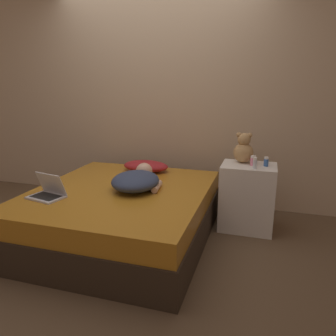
{
  "coord_description": "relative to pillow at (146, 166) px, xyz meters",
  "views": [
    {
      "loc": [
        1.28,
        -2.66,
        1.48
      ],
      "look_at": [
        0.4,
        0.23,
        0.67
      ],
      "focal_mm": 35.0,
      "sensor_mm": 36.0,
      "label": 1
    }
  ],
  "objects": [
    {
      "name": "pillow",
      "position": [
        0.0,
        0.0,
        0.0
      ],
      "size": [
        0.51,
        0.3,
        0.12
      ],
      "color": "maroon",
      "rests_on": "bed"
    },
    {
      "name": "bed",
      "position": [
        0.0,
        -0.67,
        -0.31
      ],
      "size": [
        1.61,
        1.8,
        0.49
      ],
      "color": "#2D2319",
      "rests_on": "ground_plane"
    },
    {
      "name": "nightstand",
      "position": [
        1.13,
        -0.1,
        -0.22
      ],
      "size": [
        0.53,
        0.4,
        0.67
      ],
      "color": "silver",
      "rests_on": "ground_plane"
    },
    {
      "name": "bottle_pink",
      "position": [
        1.17,
        -0.1,
        0.17
      ],
      "size": [
        0.05,
        0.05,
        0.1
      ],
      "color": "pink",
      "rests_on": "nightstand"
    },
    {
      "name": "bottle_blue",
      "position": [
        1.29,
        -0.1,
        0.17
      ],
      "size": [
        0.04,
        0.04,
        0.09
      ],
      "color": "#3866B2",
      "rests_on": "nightstand"
    },
    {
      "name": "bottle_clear",
      "position": [
        1.19,
        -0.23,
        0.17
      ],
      "size": [
        0.04,
        0.04,
        0.11
      ],
      "color": "silver",
      "rests_on": "nightstand"
    },
    {
      "name": "person_lying",
      "position": [
        0.13,
        -0.59,
        0.02
      ],
      "size": [
        0.5,
        0.71,
        0.17
      ],
      "rotation": [
        0.0,
        0.0,
        0.12
      ],
      "color": "#2D3851",
      "rests_on": "bed"
    },
    {
      "name": "laptop",
      "position": [
        -0.51,
        -1.05,
        -0.01
      ],
      "size": [
        0.34,
        0.27,
        0.21
      ],
      "rotation": [
        0.0,
        0.0,
        -0.21
      ],
      "color": "silver",
      "rests_on": "bed"
    },
    {
      "name": "ground_plane",
      "position": [
        0.0,
        -0.67,
        -0.55
      ],
      "size": [
        12.0,
        12.0,
        0.0
      ],
      "primitive_type": "plane",
      "color": "brown"
    },
    {
      "name": "teddy_bear",
      "position": [
        1.06,
        -0.01,
        0.26
      ],
      "size": [
        0.2,
        0.2,
        0.31
      ],
      "color": "tan",
      "rests_on": "nightstand"
    },
    {
      "name": "wall_back",
      "position": [
        0.0,
        0.52,
        0.75
      ],
      "size": [
        8.0,
        0.06,
        2.6
      ],
      "color": "tan",
      "rests_on": "ground_plane"
    }
  ]
}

